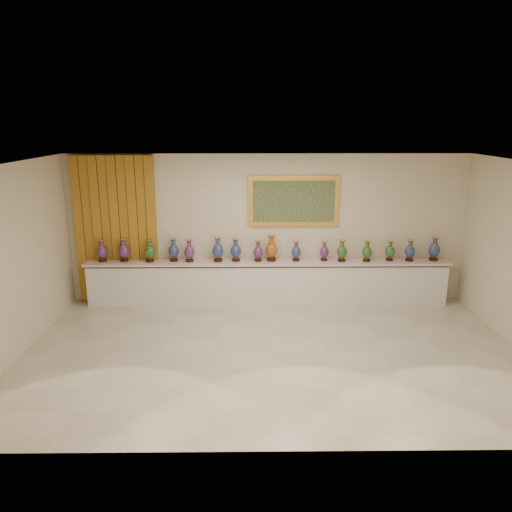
{
  "coord_description": "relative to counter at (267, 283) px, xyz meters",
  "views": [
    {
      "loc": [
        -0.34,
        -7.35,
        3.6
      ],
      "look_at": [
        -0.24,
        1.7,
        1.15
      ],
      "focal_mm": 35.0,
      "sensor_mm": 36.0,
      "label": 1
    }
  ],
  "objects": [
    {
      "name": "vase_9",
      "position": [
        0.57,
        -0.0,
        0.64
      ],
      "size": [
        0.23,
        0.23,
        0.4
      ],
      "rotation": [
        0.0,
        0.0,
        0.28
      ],
      "color": "black",
      "rests_on": "counter"
    },
    {
      "name": "vase_15",
      "position": [
        3.34,
        -0.0,
        0.68
      ],
      "size": [
        0.25,
        0.25,
        0.49
      ],
      "rotation": [
        0.0,
        0.0,
        -0.1
      ],
      "color": "black",
      "rests_on": "counter"
    },
    {
      "name": "vase_0",
      "position": [
        -3.29,
        -0.01,
        0.67
      ],
      "size": [
        0.27,
        0.27,
        0.45
      ],
      "rotation": [
        0.0,
        0.0,
        0.38
      ],
      "color": "black",
      "rests_on": "counter"
    },
    {
      "name": "vase_5",
      "position": [
        -0.99,
        -0.02,
        0.68
      ],
      "size": [
        0.29,
        0.29,
        0.49
      ],
      "rotation": [
        0.0,
        0.0,
        -0.36
      ],
      "color": "black",
      "rests_on": "counter"
    },
    {
      "name": "vase_1",
      "position": [
        -2.86,
        -0.0,
        0.67
      ],
      "size": [
        0.24,
        0.24,
        0.46
      ],
      "rotation": [
        0.0,
        0.0,
        -0.15
      ],
      "color": "black",
      "rests_on": "counter"
    },
    {
      "name": "vase_8",
      "position": [
        0.08,
        0.0,
        0.7
      ],
      "size": [
        0.32,
        0.32,
        0.52
      ],
      "rotation": [
        0.0,
        0.0,
        0.42
      ],
      "color": "black",
      "rests_on": "counter"
    },
    {
      "name": "vase_2",
      "position": [
        -2.34,
        -0.03,
        0.66
      ],
      "size": [
        0.21,
        0.21,
        0.45
      ],
      "rotation": [
        0.0,
        0.0,
        0.01
      ],
      "color": "black",
      "rests_on": "counter"
    },
    {
      "name": "vase_3",
      "position": [
        -1.87,
        0.01,
        0.67
      ],
      "size": [
        0.26,
        0.26,
        0.46
      ],
      "rotation": [
        0.0,
        0.0,
        0.21
      ],
      "color": "black",
      "rests_on": "counter"
    },
    {
      "name": "vase_12",
      "position": [
        1.98,
        -0.06,
        0.65
      ],
      "size": [
        0.25,
        0.25,
        0.42
      ],
      "rotation": [
        0.0,
        0.0,
        -0.35
      ],
      "color": "black",
      "rests_on": "counter"
    },
    {
      "name": "vase_10",
      "position": [
        1.14,
        0.02,
        0.64
      ],
      "size": [
        0.18,
        0.18,
        0.39
      ],
      "rotation": [
        0.0,
        0.0,
        -0.01
      ],
      "color": "black",
      "rests_on": "counter"
    },
    {
      "name": "label_card",
      "position": [
        -2.54,
        -0.14,
        0.47
      ],
      "size": [
        0.1,
        0.06,
        0.0
      ],
      "primitive_type": "cube",
      "color": "white",
      "rests_on": "counter"
    },
    {
      "name": "room",
      "position": [
        -2.46,
        0.17,
        1.16
      ],
      "size": [
        8.0,
        8.0,
        8.0
      ],
      "color": "beige",
      "rests_on": "ground"
    },
    {
      "name": "vase_7",
      "position": [
        -0.19,
        -0.02,
        0.65
      ],
      "size": [
        0.21,
        0.21,
        0.41
      ],
      "rotation": [
        0.0,
        0.0,
        -0.08
      ],
      "color": "black",
      "rests_on": "counter"
    },
    {
      "name": "vase_13",
      "position": [
        2.45,
        -0.01,
        0.65
      ],
      "size": [
        0.25,
        0.25,
        0.41
      ],
      "rotation": [
        0.0,
        0.0,
        0.37
      ],
      "color": "black",
      "rests_on": "counter"
    },
    {
      "name": "counter",
      "position": [
        0.0,
        0.0,
        0.0
      ],
      "size": [
        7.28,
        0.48,
        0.9
      ],
      "color": "white",
      "rests_on": "ground"
    },
    {
      "name": "vase_11",
      "position": [
        1.48,
        -0.05,
        0.66
      ],
      "size": [
        0.26,
        0.26,
        0.44
      ],
      "rotation": [
        0.0,
        0.0,
        0.4
      ],
      "color": "black",
      "rests_on": "counter"
    },
    {
      "name": "vase_4",
      "position": [
        -1.55,
        -0.04,
        0.66
      ],
      "size": [
        0.24,
        0.24,
        0.45
      ],
      "rotation": [
        0.0,
        0.0,
        0.2
      ],
      "color": "black",
      "rests_on": "counter"
    },
    {
      "name": "vase_6",
      "position": [
        -0.63,
        -0.0,
        0.67
      ],
      "size": [
        0.27,
        0.27,
        0.46
      ],
      "rotation": [
        0.0,
        0.0,
        -0.31
      ],
      "color": "black",
      "rests_on": "counter"
    },
    {
      "name": "ground",
      "position": [
        0.0,
        -2.27,
        -0.44
      ],
      "size": [
        8.0,
        8.0,
        0.0
      ],
      "primitive_type": "plane",
      "color": "beige",
      "rests_on": "ground"
    },
    {
      "name": "vase_14",
      "position": [
        2.84,
        -0.03,
        0.66
      ],
      "size": [
        0.2,
        0.2,
        0.44
      ],
      "rotation": [
        0.0,
        0.0,
        -0.0
      ],
      "color": "black",
      "rests_on": "counter"
    }
  ]
}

